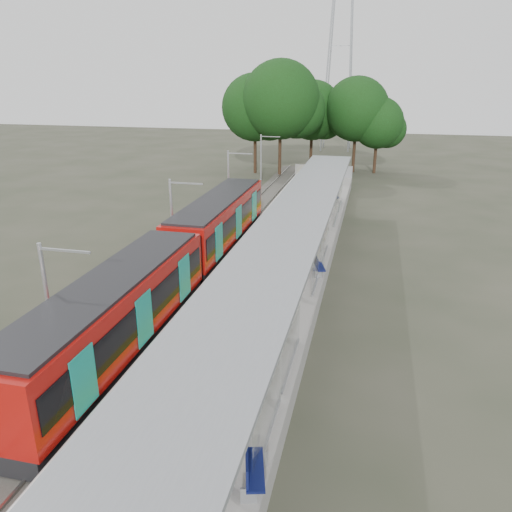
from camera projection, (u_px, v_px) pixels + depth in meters
The scene contains 15 objects.
trackbed at pixel (208, 261), 31.00m from camera, with size 3.00×70.00×0.24m, color #59544C.
platform at pixel (279, 262), 29.91m from camera, with size 6.00×50.00×1.00m, color gray.
tactile_strip at pixel (238, 250), 30.28m from camera, with size 0.60×50.00×0.02m, color gold.
end_fence at pixel (323, 171), 52.37m from camera, with size 6.00×0.10×1.20m, color #9EA0A5.
train at pixel (179, 257), 26.12m from camera, with size 2.74×27.60×3.62m.
canopy at pixel (298, 221), 24.81m from camera, with size 3.27×38.00×3.66m.
pylon at pixel (342, 17), 72.35m from camera, with size 8.00×4.00×38.00m, color #9EA0A5, non-canonical shape.
tree_cluster at pixel (306, 108), 57.45m from camera, with size 20.74×14.13×12.86m.
catenary_masts at pixel (173, 221), 29.51m from camera, with size 2.08×48.16×5.40m.
bench_near at pixel (251, 466), 12.79m from camera, with size 0.88×1.64×1.08m.
bench_mid at pixel (318, 265), 26.57m from camera, with size 0.80×1.44×0.94m.
bench_far at pixel (335, 195), 42.10m from camera, with size 0.78×1.41×0.92m.
info_pillar_near at pixel (182, 468), 12.38m from camera, with size 0.43×0.43×1.90m.
info_pillar_far at pixel (307, 225), 32.86m from camera, with size 0.39×0.39×1.74m.
litter_bin at pixel (245, 343), 18.98m from camera, with size 0.40×0.40×0.81m, color #9EA0A5.
Camera 1 is at (5.06, -7.58, 10.99)m, focal length 35.00 mm.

